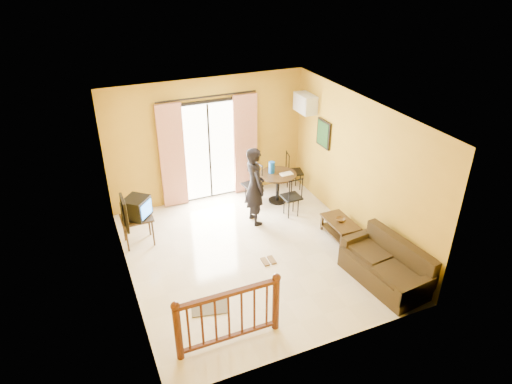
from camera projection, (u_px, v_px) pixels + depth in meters
name	position (u px, v px, depth m)	size (l,w,h in m)	color
ground	(252.00, 254.00, 8.74)	(5.00, 5.00, 0.00)	beige
room_shell	(251.00, 174.00, 7.92)	(5.00, 5.00, 5.00)	white
balcony_door	(209.00, 151.00, 10.13)	(2.25, 0.14, 2.46)	black
tv_table	(137.00, 221.00, 8.81)	(0.60, 0.50, 0.60)	black
television	(137.00, 208.00, 8.69)	(0.61, 0.61, 0.41)	black
picture_left	(125.00, 213.00, 7.07)	(0.05, 0.42, 0.52)	black
dining_table	(278.00, 180.00, 10.28)	(0.84, 0.84, 0.70)	black
water_jug	(272.00, 167.00, 10.19)	(0.14, 0.14, 0.26)	#124FAB
serving_tray	(286.00, 174.00, 10.18)	(0.28, 0.18, 0.02)	beige
dining_chairs	(279.00, 201.00, 10.52)	(1.65, 1.51, 0.95)	black
air_conditioner	(305.00, 103.00, 10.01)	(0.31, 0.60, 0.40)	silver
botanical_print	(323.00, 134.00, 9.76)	(0.05, 0.50, 0.60)	black
coffee_table	(340.00, 226.00, 9.13)	(0.47, 0.84, 0.37)	black
bowl	(340.00, 220.00, 9.06)	(0.18, 0.18, 0.06)	brown
sofa	(387.00, 267.00, 7.89)	(0.94, 1.75, 0.80)	#322513
standing_person	(255.00, 186.00, 9.37)	(0.62, 0.41, 1.70)	black
stair_balustrade	(229.00, 313.00, 6.53)	(1.63, 0.13, 1.04)	#471E0F
doormat	(210.00, 307.00, 7.45)	(0.60, 0.40, 0.02)	#544E43
sandals	(268.00, 261.00, 8.52)	(0.25, 0.25, 0.03)	brown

